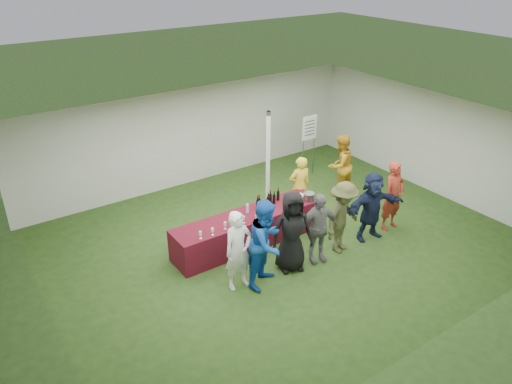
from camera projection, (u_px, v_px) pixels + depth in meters
ground at (280, 242)px, 11.42m from camera, size 60.00×60.00×0.00m
tent at (268, 165)px, 11.95m from camera, size 10.00×10.00×10.00m
serving_table at (249, 229)px, 11.20m from camera, size 3.60×0.80×0.75m
wine_bottles at (268, 200)px, 11.40m from camera, size 0.70×0.15×0.32m
wine_glasses at (242, 219)px, 10.62m from camera, size 2.70×0.12×0.16m
water_bottle at (247, 209)px, 11.06m from camera, size 0.07×0.07×0.23m
bar_towel at (299, 196)px, 11.81m from camera, size 0.25×0.18×0.03m
dump_bucket at (309, 197)px, 11.61m from camera, size 0.26×0.26×0.18m
wine_list_sign at (309, 132)px, 14.14m from camera, size 0.50×0.03×1.80m
staff_pourer at (300, 186)px, 12.24m from camera, size 0.63×0.47×1.56m
staff_back at (340, 165)px, 13.21m from camera, size 0.87×0.71×1.70m
customer_0 at (238, 251)px, 9.60m from camera, size 0.60×0.40×1.66m
customer_1 at (267, 243)px, 9.68m from camera, size 1.11×1.02×1.84m
customer_2 at (292, 232)px, 10.13m from camera, size 1.00×0.81×1.76m
customer_3 at (318, 228)px, 10.42m from camera, size 0.99×0.58×1.58m
customer_4 at (343, 217)px, 10.75m from camera, size 1.19×0.87×1.66m
customer_5 at (372, 206)px, 11.23m from camera, size 1.57×0.69×1.63m
customer_6 at (393, 196)px, 11.62m from camera, size 0.64×0.44×1.70m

